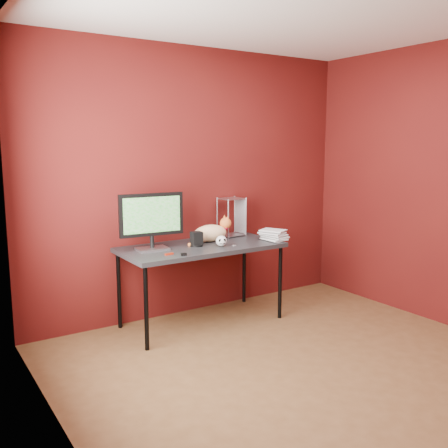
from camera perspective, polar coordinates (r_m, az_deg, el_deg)
room at (r=3.52m, az=10.87°, el=5.14°), size 3.52×3.52×2.61m
desk at (r=4.63m, az=-2.59°, el=-3.05°), size 1.50×0.70×0.75m
monitor at (r=4.41m, az=-8.28°, el=0.61°), size 0.58×0.21×0.50m
cat at (r=4.78m, az=-1.55°, el=-1.02°), size 0.51×0.19×0.24m
skull_mug at (r=4.56m, az=-0.29°, el=-1.94°), size 0.10×0.11×0.10m
speaker at (r=4.57m, az=-3.16°, el=-1.78°), size 0.12×0.12×0.13m
book_stack at (r=4.74m, az=5.10°, el=4.90°), size 0.26×0.28×1.16m
wire_rack at (r=5.05m, az=0.87°, el=0.83°), size 0.24×0.20×0.39m
pocket_knife at (r=4.25m, az=-6.28°, el=-3.43°), size 0.08×0.03×0.02m
black_gadget at (r=4.21m, az=-4.62°, el=-3.48°), size 0.05×0.04×0.02m
washer at (r=4.61m, az=1.13°, el=-2.45°), size 0.04×0.04×0.00m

